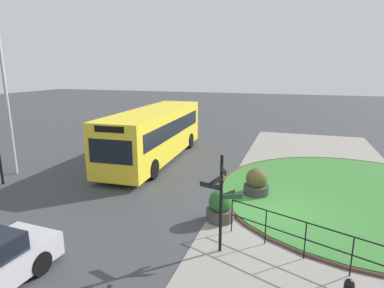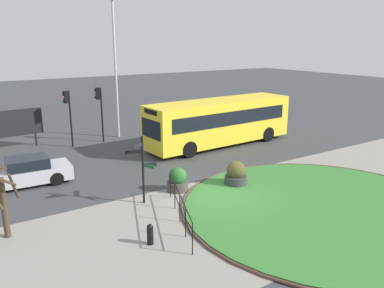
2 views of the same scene
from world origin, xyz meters
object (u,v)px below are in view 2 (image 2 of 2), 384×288
at_px(bollard_foreground, 150,234).
at_px(planter_kerbside, 236,175).
at_px(lamppost_tall, 115,66).
at_px(traffic_light_far, 99,102).
at_px(signpost_directional, 143,165).
at_px(car_near_lane, 25,172).
at_px(billboard_left, 12,124).
at_px(bus_yellow, 220,121).
at_px(traffic_light_near, 68,106).
at_px(planter_near_signpost, 178,180).
at_px(street_tree_bare, 3,201).

xyz_separation_m(bollard_foreground, planter_kerbside, (6.03, 2.78, 0.16)).
bearing_deg(planter_kerbside, lamppost_tall, 93.86).
height_order(traffic_light_far, lamppost_tall, lamppost_tall).
relative_size(signpost_directional, car_near_lane, 0.69).
distance_m(traffic_light_far, billboard_left, 5.58).
height_order(bus_yellow, car_near_lane, bus_yellow).
bearing_deg(planter_kerbside, bus_yellow, 58.96).
relative_size(signpost_directional, traffic_light_near, 0.81).
xyz_separation_m(bus_yellow, planter_near_signpost, (-6.58, -5.52, -1.11)).
bearing_deg(billboard_left, planter_kerbside, -62.30).
xyz_separation_m(signpost_directional, car_near_lane, (-3.75, 5.12, -1.11)).
bearing_deg(planter_near_signpost, traffic_light_far, 88.34).
xyz_separation_m(signpost_directional, planter_kerbside, (4.66, -0.49, -1.19)).
relative_size(planter_near_signpost, planter_kerbside, 0.93).
distance_m(lamppost_tall, street_tree_bare, 15.46).
relative_size(bus_yellow, traffic_light_far, 2.83).
bearing_deg(signpost_directional, street_tree_bare, -178.97).
relative_size(signpost_directional, bollard_foreground, 3.95).
bearing_deg(traffic_light_far, planter_kerbside, 116.67).
bearing_deg(planter_kerbside, street_tree_bare, 177.78).
height_order(lamppost_tall, billboard_left, lamppost_tall).
height_order(lamppost_tall, planter_near_signpost, lamppost_tall).
bearing_deg(street_tree_bare, billboard_left, 79.30).
relative_size(lamppost_tall, planter_near_signpost, 8.38).
relative_size(lamppost_tall, planter_kerbside, 7.78).
bearing_deg(lamppost_tall, planter_near_signpost, -99.38).
bearing_deg(bus_yellow, planter_kerbside, 56.42).
height_order(bus_yellow, lamppost_tall, lamppost_tall).
distance_m(traffic_light_near, planter_near_signpost, 10.77).
bearing_deg(traffic_light_near, signpost_directional, 80.75).
distance_m(bollard_foreground, billboard_left, 15.80).
height_order(traffic_light_far, planter_near_signpost, traffic_light_far).
distance_m(traffic_light_near, billboard_left, 3.66).
xyz_separation_m(bus_yellow, planter_kerbside, (-3.89, -6.46, -1.07)).
bearing_deg(lamppost_tall, billboard_left, 174.67).
bearing_deg(bus_yellow, bollard_foreground, 40.43).
xyz_separation_m(traffic_light_near, traffic_light_far, (2.19, 0.27, 0.02)).
height_order(bollard_foreground, billboard_left, billboard_left).
bearing_deg(bus_yellow, car_near_lane, 1.45).
bearing_deg(planter_near_signpost, lamppost_tall, 80.62).
bearing_deg(traffic_light_far, bollard_foreground, 90.81).
bearing_deg(signpost_directional, traffic_light_near, 89.52).
height_order(bus_yellow, planter_near_signpost, bus_yellow).
height_order(signpost_directional, traffic_light_near, traffic_light_near).
distance_m(planter_near_signpost, planter_kerbside, 2.85).
height_order(traffic_light_near, traffic_light_far, traffic_light_far).
bearing_deg(traffic_light_near, planter_kerbside, 103.21).
distance_m(bus_yellow, planter_near_signpost, 8.66).
distance_m(traffic_light_near, planter_kerbside, 12.40).
height_order(car_near_lane, lamppost_tall, lamppost_tall).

